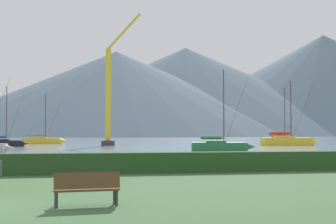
{
  "coord_description": "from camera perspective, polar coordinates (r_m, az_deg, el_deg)",
  "views": [
    {
      "loc": [
        3.56,
        -13.97,
        2.03
      ],
      "look_at": [
        15.64,
        49.12,
        4.7
      ],
      "focal_mm": 53.14,
      "sensor_mm": 36.0,
      "label": 1
    }
  ],
  "objects": [
    {
      "name": "distant_hill_east_ridge",
      "position": [
        409.69,
        17.43,
        2.98
      ],
      "size": [
        290.71,
        290.71,
        79.02
      ],
      "primitive_type": "cone",
      "color": "#425666",
      "rests_on": "ground_plane"
    },
    {
      "name": "sailboat_slip_3",
      "position": [
        97.7,
        12.98,
        -3.11
      ],
      "size": [
        8.36,
        4.18,
        10.69
      ],
      "rotation": [
        0.0,
        0.0,
        -0.26
      ],
      "color": "black",
      "rests_on": "harbor_water"
    },
    {
      "name": "sailboat_slip_11",
      "position": [
        76.38,
        -18.36,
        -3.37
      ],
      "size": [
        6.77,
        3.28,
        8.72
      ],
      "rotation": [
        0.0,
        0.0,
        -0.24
      ],
      "color": "black",
      "rests_on": "harbor_water"
    },
    {
      "name": "dock_crane",
      "position": [
        79.21,
        -6.76,
        1.24
      ],
      "size": [
        6.21,
        2.0,
        21.32
      ],
      "color": "#333338",
      "rests_on": "ground_plane"
    },
    {
      "name": "harbor_water",
      "position": [
        151.03,
        -12.21,
        -3.1
      ],
      "size": [
        320.0,
        246.0,
        0.0
      ],
      "primitive_type": "cube",
      "color": "#8499A8",
      "rests_on": "ground_plane"
    },
    {
      "name": "sailboat_slip_8",
      "position": [
        80.33,
        13.57,
        -3.23
      ],
      "size": [
        9.29,
        3.29,
        10.18
      ],
      "rotation": [
        0.0,
        0.0,
        -0.07
      ],
      "color": "gold",
      "rests_on": "harbor_water"
    },
    {
      "name": "sailboat_slip_0",
      "position": [
        92.42,
        -14.19,
        -3.17
      ],
      "size": [
        7.92,
        3.18,
        9.18
      ],
      "rotation": [
        0.0,
        0.0,
        -0.13
      ],
      "color": "gold",
      "rests_on": "harbor_water"
    },
    {
      "name": "distant_hill_central_peak",
      "position": [
        330.29,
        -5.94,
        2.12
      ],
      "size": [
        254.31,
        254.31,
        55.77
      ],
      "primitive_type": "cone",
      "color": "#425666",
      "rests_on": "ground_plane"
    },
    {
      "name": "distant_hill_far_shoulder",
      "position": [
        375.86,
        2.05,
        2.37
      ],
      "size": [
        287.23,
        287.23,
        66.37
      ],
      "primitive_type": "cone",
      "color": "#425666",
      "rests_on": "ground_plane"
    },
    {
      "name": "park_bench_under_tree",
      "position": [
        13.98,
        -9.31,
        -8.49
      ],
      "size": [
        1.83,
        0.64,
        0.95
      ],
      "rotation": [
        0.0,
        0.0,
        0.1
      ],
      "color": "brown",
      "rests_on": "ground_plane"
    },
    {
      "name": "sailboat_slip_1",
      "position": [
        55.36,
        6.0,
        -3.86
      ],
      "size": [
        7.15,
        3.63,
        9.04
      ],
      "rotation": [
        0.0,
        0.0,
        -0.27
      ],
      "color": "#236B38",
      "rests_on": "harbor_water"
    }
  ]
}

